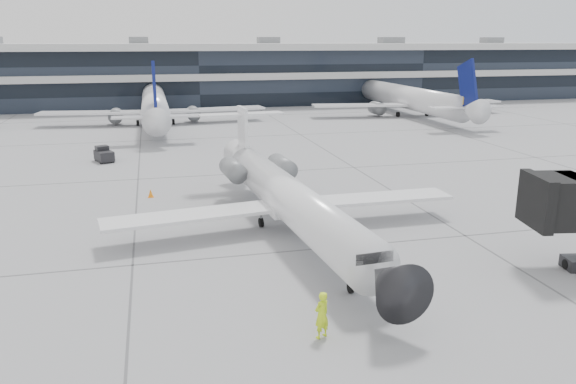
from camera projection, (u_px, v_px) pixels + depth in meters
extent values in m
plane|color=#949497|center=(311.00, 249.00, 32.58)|extent=(220.00, 220.00, 0.00)
cube|color=black|center=(194.00, 77.00, 108.18)|extent=(170.00, 22.00, 10.00)
cylinder|color=white|center=(291.00, 200.00, 34.67)|extent=(4.34, 22.89, 2.56)
cone|color=black|center=(389.00, 281.00, 23.01)|extent=(2.76, 2.85, 2.56)
cone|color=white|center=(242.00, 156.00, 46.42)|extent=(2.66, 3.22, 2.43)
cube|color=white|center=(189.00, 216.00, 33.85)|extent=(10.68, 3.98, 0.21)
cube|color=white|center=(374.00, 198.00, 37.56)|extent=(10.45, 2.56, 0.21)
cylinder|color=slate|center=(233.00, 170.00, 41.13)|extent=(1.67, 3.33, 1.42)
cylinder|color=slate|center=(282.00, 166.00, 42.27)|extent=(1.67, 3.33, 1.42)
cube|color=white|center=(243.00, 134.00, 45.37)|extent=(0.46, 2.48, 4.27)
cube|color=white|center=(241.00, 114.00, 45.33)|extent=(6.93, 2.05, 0.15)
cylinder|color=black|center=(350.00, 288.00, 26.90)|extent=(0.21, 0.54, 0.53)
cylinder|color=black|center=(261.00, 222.00, 36.47)|extent=(0.27, 0.62, 0.61)
cylinder|color=black|center=(302.00, 218.00, 37.32)|extent=(0.27, 0.62, 0.61)
cube|color=black|center=(560.00, 201.00, 28.75)|extent=(2.83, 3.27, 2.54)
imported|color=#D4FF1A|center=(322.00, 315.00, 22.69)|extent=(0.87, 0.76, 2.01)
cone|color=orange|center=(151.00, 193.00, 43.37)|extent=(0.41, 0.41, 0.64)
cube|color=orange|center=(151.00, 197.00, 43.45)|extent=(0.50, 0.50, 0.03)
cube|color=black|center=(104.00, 156.00, 56.05)|extent=(2.17, 2.73, 0.98)
cube|color=black|center=(102.00, 148.00, 56.31)|extent=(1.46, 1.34, 0.54)
cylinder|color=black|center=(96.00, 158.00, 56.51)|extent=(0.35, 0.52, 0.48)
cylinder|color=black|center=(108.00, 157.00, 57.16)|extent=(0.35, 0.52, 0.48)
cylinder|color=black|center=(101.00, 161.00, 55.13)|extent=(0.35, 0.52, 0.48)
cylinder|color=black|center=(113.00, 160.00, 55.78)|extent=(0.35, 0.52, 0.48)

